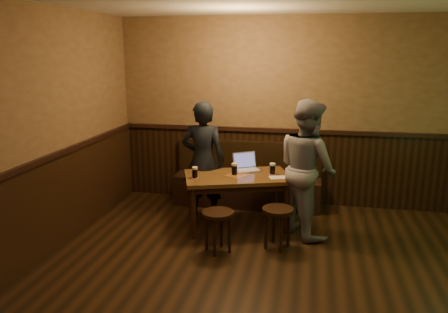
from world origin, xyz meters
The scene contains 12 objects.
room centered at (0.00, 0.22, 1.20)m, with size 5.04×6.04×2.84m.
bench centered at (-0.49, 2.75, 0.31)m, with size 2.20×0.50×0.95m.
pub_table centered at (-0.49, 1.85, 0.62)m, with size 1.52×1.16×0.72m.
stool_left centered at (-0.58, 1.08, 0.40)m, with size 0.39×0.39×0.50m.
stool_right centered at (0.09, 1.31, 0.40)m, with size 0.48×0.48×0.50m.
pint_left centered at (-1.00, 1.61, 0.79)m, with size 0.09×0.09×0.15m.
pint_mid centered at (-0.53, 1.85, 0.80)m, with size 0.10×0.10×0.16m.
pint_right centered at (-0.05, 1.98, 0.79)m, with size 0.10×0.10×0.15m.
laptop centered at (-0.42, 2.12, 0.78)m, with size 0.42×0.40×0.23m.
menu centered at (0.04, 1.85, 0.72)m, with size 0.22×0.15×0.00m, color silver.
person_suit centered at (-1.01, 2.09, 0.83)m, with size 0.60×0.40×1.65m, color black.
person_grey centered at (0.40, 1.85, 0.87)m, with size 0.84×0.66×1.73m, color gray.
Camera 1 is at (0.42, -3.54, 2.31)m, focal length 35.00 mm.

